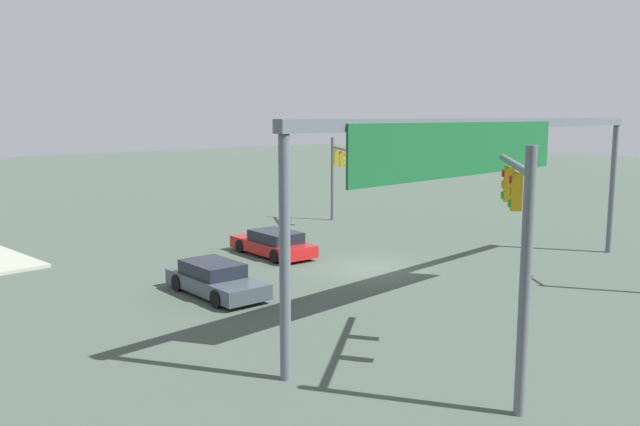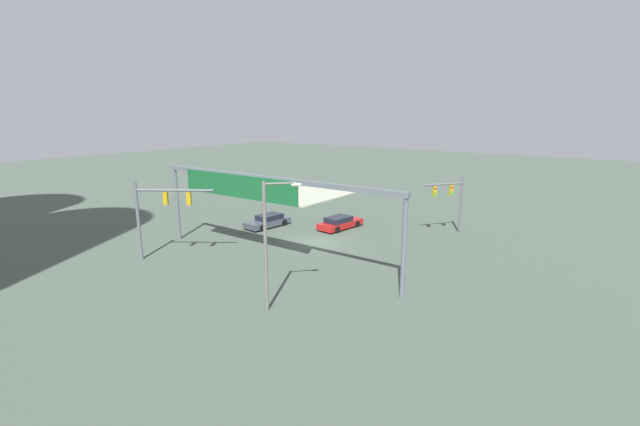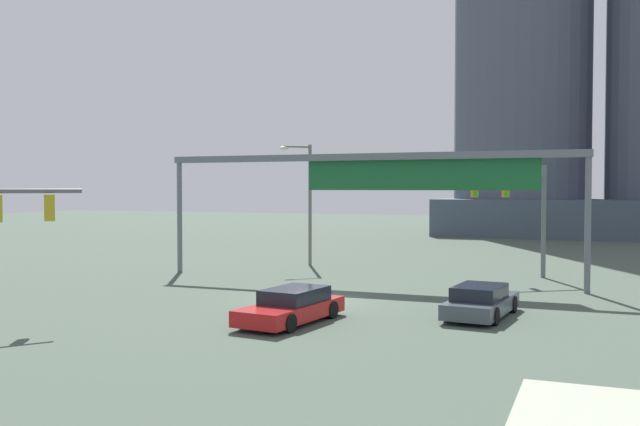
{
  "view_description": "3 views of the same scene",
  "coord_description": "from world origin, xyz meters",
  "px_view_note": "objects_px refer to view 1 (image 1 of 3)",
  "views": [
    {
      "loc": [
        21.37,
        17.69,
        6.59
      ],
      "look_at": [
        1.98,
        -1.1,
        2.55
      ],
      "focal_mm": 36.33,
      "sensor_mm": 36.0,
      "label": 1
    },
    {
      "loc": [
        -21.31,
        29.28,
        11.09
      ],
      "look_at": [
        1.84,
        -2.73,
        1.88
      ],
      "focal_mm": 24.61,
      "sensor_mm": 36.0,
      "label": 2
    },
    {
      "loc": [
        11.31,
        -27.86,
        4.8
      ],
      "look_at": [
        0.56,
        -0.85,
        3.76
      ],
      "focal_mm": 39.7,
      "sensor_mm": 36.0,
      "label": 3
    }
  ],
  "objects_px": {
    "traffic_signal_near_corner": "(336,166)",
    "sedan_car_approaching": "(273,244)",
    "sedan_car_waiting_far": "(215,279)",
    "traffic_signal_opposite_side": "(518,224)"
  },
  "relations": [
    {
      "from": "traffic_signal_near_corner",
      "to": "sedan_car_waiting_far",
      "type": "relative_size",
      "value": 1.1
    },
    {
      "from": "traffic_signal_near_corner",
      "to": "sedan_car_approaching",
      "type": "bearing_deg",
      "value": -28.03
    },
    {
      "from": "traffic_signal_opposite_side",
      "to": "sedan_car_approaching",
      "type": "xyz_separation_m",
      "value": [
        -6.11,
        -15.58,
        -3.48
      ]
    },
    {
      "from": "sedan_car_approaching",
      "to": "sedan_car_waiting_far",
      "type": "height_order",
      "value": "same"
    },
    {
      "from": "traffic_signal_opposite_side",
      "to": "traffic_signal_near_corner",
      "type": "bearing_deg",
      "value": 18.58
    },
    {
      "from": "traffic_signal_opposite_side",
      "to": "sedan_car_approaching",
      "type": "bearing_deg",
      "value": 34.59
    },
    {
      "from": "traffic_signal_near_corner",
      "to": "sedan_car_waiting_far",
      "type": "height_order",
      "value": "traffic_signal_near_corner"
    },
    {
      "from": "sedan_car_approaching",
      "to": "traffic_signal_near_corner",
      "type": "bearing_deg",
      "value": -56.79
    },
    {
      "from": "traffic_signal_near_corner",
      "to": "sedan_car_approaching",
      "type": "distance_m",
      "value": 10.65
    },
    {
      "from": "sedan_car_approaching",
      "to": "sedan_car_waiting_far",
      "type": "xyz_separation_m",
      "value": [
        6.09,
        3.56,
        -0.0
      ]
    }
  ]
}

